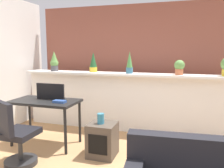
% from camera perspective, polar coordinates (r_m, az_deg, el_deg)
% --- Properties ---
extents(divider_wall, '(4.36, 0.16, 1.09)m').
position_cam_1_polar(divider_wall, '(4.49, 4.83, -4.80)').
color(divider_wall, white).
rests_on(divider_wall, ground).
extents(plant_shelf, '(4.36, 0.38, 0.04)m').
position_cam_1_polar(plant_shelf, '(4.35, 4.80, 2.37)').
color(plant_shelf, white).
rests_on(plant_shelf, divider_wall).
extents(brick_wall_behind, '(4.36, 0.10, 2.50)m').
position_cam_1_polar(brick_wall_behind, '(4.97, 6.45, 4.66)').
color(brick_wall_behind, brown).
rests_on(brick_wall_behind, ground).
extents(potted_plant_0, '(0.17, 0.17, 0.41)m').
position_cam_1_polar(potted_plant_0, '(4.94, -13.98, 5.33)').
color(potted_plant_0, '#4C4C51').
rests_on(potted_plant_0, plant_shelf).
extents(potted_plant_1, '(0.15, 0.15, 0.40)m').
position_cam_1_polar(potted_plant_1, '(4.61, -4.62, 5.36)').
color(potted_plant_1, gold).
rests_on(potted_plant_1, plant_shelf).
extents(potted_plant_2, '(0.13, 0.13, 0.41)m').
position_cam_1_polar(potted_plant_2, '(4.33, 4.32, 5.17)').
color(potted_plant_2, '#386B84').
rests_on(potted_plant_2, plant_shelf).
extents(potted_plant_3, '(0.18, 0.18, 0.26)m').
position_cam_1_polar(potted_plant_3, '(4.23, 16.21, 4.06)').
color(potted_plant_3, '#C66B42').
rests_on(potted_plant_3, plant_shelf).
extents(desk, '(1.10, 0.60, 0.75)m').
position_cam_1_polar(desk, '(3.98, -16.11, -5.04)').
color(desk, black).
rests_on(desk, ground).
extents(tv_monitor, '(0.50, 0.04, 0.27)m').
position_cam_1_polar(tv_monitor, '(3.97, -14.91, -1.81)').
color(tv_monitor, black).
rests_on(tv_monitor, desk).
extents(office_chair, '(0.52, 0.52, 0.91)m').
position_cam_1_polar(office_chair, '(3.46, -22.60, -12.23)').
color(office_chair, '#262628').
rests_on(office_chair, ground).
extents(side_cube_shelf, '(0.40, 0.41, 0.50)m').
position_cam_1_polar(side_cube_shelf, '(3.54, -2.38, -13.49)').
color(side_cube_shelf, '#4C4238').
rests_on(side_cube_shelf, ground).
extents(vase_on_shelf, '(0.10, 0.10, 0.15)m').
position_cam_1_polar(vase_on_shelf, '(3.42, -2.78, -8.47)').
color(vase_on_shelf, teal).
rests_on(vase_on_shelf, side_cube_shelf).
extents(book_on_desk, '(0.20, 0.11, 0.04)m').
position_cam_1_polar(book_on_desk, '(3.73, -12.75, -4.20)').
color(book_on_desk, '#2D4C8C').
rests_on(book_on_desk, desk).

